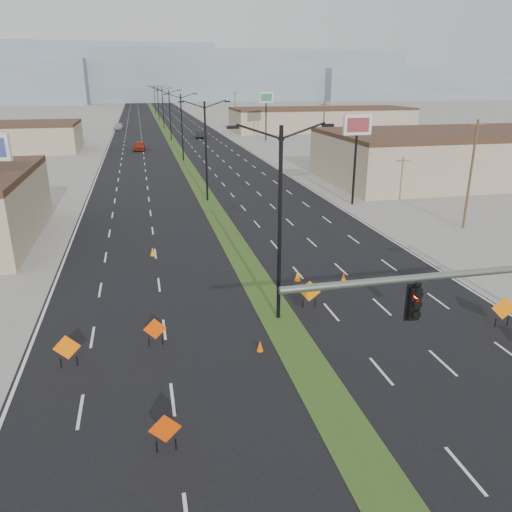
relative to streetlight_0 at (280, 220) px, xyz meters
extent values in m
plane|color=gray|center=(0.00, -12.00, -5.42)|extent=(600.00, 600.00, 0.00)
cube|color=black|center=(0.00, 88.00, -5.42)|extent=(25.00, 400.00, 0.02)
cube|color=#354D1B|center=(0.00, 88.00, -5.42)|extent=(2.00, 400.00, 0.04)
cube|color=tan|center=(34.00, 33.00, -2.67)|extent=(36.00, 18.00, 5.50)
cube|color=tan|center=(38.00, 98.00, -2.92)|extent=(44.00, 16.00, 5.00)
cube|color=gray|center=(40.00, 288.00, 8.58)|extent=(220.00, 50.00, 28.00)
cube|color=gray|center=(180.00, 278.00, 3.58)|extent=(160.00, 50.00, 18.00)
cube|color=gray|center=(-30.00, 308.00, 10.58)|extent=(140.00, 50.00, 32.00)
cube|color=black|center=(1.70, -10.00, -0.20)|extent=(0.50, 0.28, 1.30)
sphere|color=#FF0C05|center=(1.70, -10.16, 0.15)|extent=(0.22, 0.22, 0.22)
cylinder|color=black|center=(0.00, 0.00, -0.42)|extent=(0.20, 0.20, 10.00)
cube|color=black|center=(-2.30, 0.00, 4.53)|extent=(0.55, 0.24, 0.14)
cube|color=black|center=(2.30, 0.00, 4.53)|extent=(0.55, 0.24, 0.14)
cylinder|color=black|center=(0.00, 28.00, -0.42)|extent=(0.20, 0.20, 10.00)
cube|color=black|center=(-2.30, 28.00, 4.53)|extent=(0.55, 0.24, 0.14)
cube|color=black|center=(2.30, 28.00, 4.53)|extent=(0.55, 0.24, 0.14)
cylinder|color=black|center=(0.00, 56.00, -0.42)|extent=(0.20, 0.20, 10.00)
cube|color=black|center=(-2.30, 56.00, 4.53)|extent=(0.55, 0.24, 0.14)
cube|color=black|center=(2.30, 56.00, 4.53)|extent=(0.55, 0.24, 0.14)
cylinder|color=black|center=(0.00, 84.00, -0.42)|extent=(0.20, 0.20, 10.00)
cube|color=black|center=(-2.30, 84.00, 4.53)|extent=(0.55, 0.24, 0.14)
cube|color=black|center=(2.30, 84.00, 4.53)|extent=(0.55, 0.24, 0.14)
cylinder|color=black|center=(0.00, 112.00, -0.42)|extent=(0.20, 0.20, 10.00)
cube|color=black|center=(-2.30, 112.00, 4.53)|extent=(0.55, 0.24, 0.14)
cube|color=black|center=(2.30, 112.00, 4.53)|extent=(0.55, 0.24, 0.14)
cylinder|color=black|center=(0.00, 140.00, -0.42)|extent=(0.20, 0.20, 10.00)
cube|color=black|center=(-2.30, 140.00, 4.53)|extent=(0.55, 0.24, 0.14)
cube|color=black|center=(2.30, 140.00, 4.53)|extent=(0.55, 0.24, 0.14)
cylinder|color=black|center=(0.00, 168.00, -0.42)|extent=(0.20, 0.20, 10.00)
cube|color=black|center=(-2.30, 168.00, 4.53)|extent=(0.55, 0.24, 0.14)
cube|color=black|center=(2.30, 168.00, 4.53)|extent=(0.55, 0.24, 0.14)
cylinder|color=#4C3823|center=(20.00, 13.00, -0.92)|extent=(0.20, 0.20, 9.00)
cube|color=#4C3823|center=(20.00, 13.00, 3.18)|extent=(1.60, 0.10, 0.10)
cylinder|color=#4C3823|center=(20.00, 48.00, -0.92)|extent=(0.20, 0.20, 9.00)
cube|color=#4C3823|center=(20.00, 48.00, 3.18)|extent=(1.60, 0.10, 0.10)
cylinder|color=#4C3823|center=(20.00, 83.00, -0.92)|extent=(0.20, 0.20, 9.00)
cube|color=#4C3823|center=(20.00, 83.00, 3.18)|extent=(1.60, 0.10, 0.10)
cylinder|color=#4C3823|center=(20.00, 118.00, -0.92)|extent=(0.20, 0.20, 9.00)
cube|color=#4C3823|center=(20.00, 118.00, 3.18)|extent=(1.60, 0.10, 0.10)
imported|color=maroon|center=(-6.59, 69.88, -4.59)|extent=(2.22, 4.95, 1.65)
imported|color=black|center=(6.41, 87.44, -4.69)|extent=(2.13, 4.57, 1.45)
imported|color=#B0B3BA|center=(-11.50, 111.78, -4.70)|extent=(2.48, 5.11, 1.43)
cube|color=#FF6705|center=(-10.28, -2.56, -4.44)|extent=(1.18, 0.07, 1.17)
cylinder|color=black|center=(-10.62, -2.56, -5.17)|extent=(0.05, 0.05, 0.49)
cylinder|color=black|center=(-9.94, -2.56, -5.17)|extent=(0.05, 0.05, 0.49)
cube|color=#D63904|center=(-6.40, -8.89, -4.50)|extent=(1.11, 0.04, 1.11)
cylinder|color=black|center=(-6.72, -8.89, -5.19)|extent=(0.05, 0.05, 0.46)
cylinder|color=black|center=(-6.08, -8.89, -5.19)|extent=(0.05, 0.05, 0.46)
cube|color=#EA4204|center=(-6.47, -1.52, -4.52)|extent=(1.08, 0.10, 1.08)
cylinder|color=black|center=(-6.78, -1.52, -5.19)|extent=(0.05, 0.05, 0.45)
cylinder|color=black|center=(-6.15, -1.52, -5.19)|extent=(0.05, 0.05, 0.45)
cube|color=orange|center=(2.00, 0.83, -4.40)|extent=(1.14, 0.51, 1.22)
cylinder|color=black|center=(1.65, 0.83, -5.17)|extent=(0.05, 0.05, 0.51)
cylinder|color=black|center=(2.35, 0.83, -5.17)|extent=(0.05, 0.05, 0.51)
cube|color=orange|center=(10.93, -3.51, -4.38)|extent=(1.22, 0.34, 1.25)
cylinder|color=black|center=(10.57, -3.51, -5.16)|extent=(0.05, 0.05, 0.52)
cylinder|color=black|center=(11.29, -3.51, -5.16)|extent=(0.05, 0.05, 0.52)
cone|color=#D95604|center=(-1.74, -3.13, -5.15)|extent=(0.37, 0.37, 0.54)
cone|color=#FF5D05|center=(5.24, 3.74, -5.08)|extent=(0.45, 0.45, 0.69)
cone|color=orange|center=(2.58, 4.78, -5.08)|extent=(0.54, 0.54, 0.68)
cone|color=orange|center=(-6.18, 11.64, -5.10)|extent=(0.38, 0.38, 0.64)
cylinder|color=black|center=(-16.60, 14.97, -1.89)|extent=(0.24, 0.24, 7.06)
cylinder|color=black|center=(14.19, 23.16, -1.77)|extent=(0.24, 0.24, 7.29)
cube|color=white|center=(14.19, 23.16, 2.45)|extent=(2.89, 0.46, 1.92)
cube|color=maroon|center=(14.19, 22.96, 2.45)|extent=(2.30, 0.14, 1.34)
cylinder|color=black|center=(19.14, 79.41, -1.44)|extent=(0.24, 0.24, 7.95)
cube|color=white|center=(19.14, 79.41, 3.16)|extent=(3.12, 1.15, 2.09)
cube|color=#348251|center=(19.14, 79.21, 3.16)|extent=(2.44, 0.70, 1.46)
camera|label=1|loc=(-6.52, -23.08, 6.59)|focal=35.00mm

